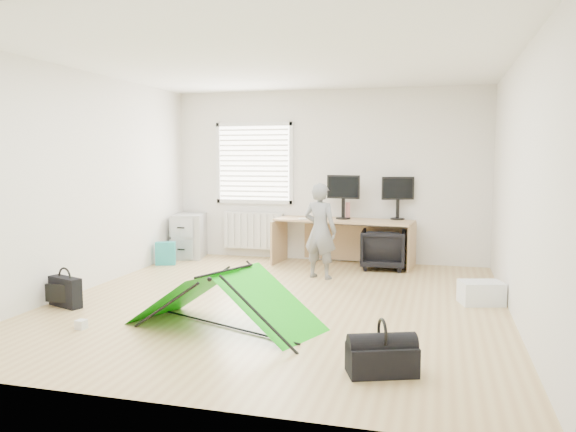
% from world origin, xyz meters
% --- Properties ---
extents(ground, '(5.50, 5.50, 0.00)m').
position_xyz_m(ground, '(0.00, 0.00, 0.00)').
color(ground, tan).
rests_on(ground, ground).
extents(back_wall, '(5.00, 0.02, 2.70)m').
position_xyz_m(back_wall, '(0.00, 2.75, 1.35)').
color(back_wall, silver).
rests_on(back_wall, ground).
extents(window, '(1.20, 0.06, 1.20)m').
position_xyz_m(window, '(-1.20, 2.71, 1.55)').
color(window, silver).
rests_on(window, back_wall).
extents(radiator, '(1.00, 0.12, 0.60)m').
position_xyz_m(radiator, '(-1.20, 2.67, 0.45)').
color(radiator, silver).
rests_on(radiator, back_wall).
extents(desk, '(2.13, 0.89, 0.71)m').
position_xyz_m(desk, '(0.34, 2.37, 0.35)').
color(desk, tan).
rests_on(desk, ground).
extents(filing_cabinet, '(0.58, 0.70, 0.72)m').
position_xyz_m(filing_cabinet, '(-2.22, 2.39, 0.36)').
color(filing_cabinet, '#AFB1B4').
rests_on(filing_cabinet, ground).
extents(monitor_left, '(0.53, 0.20, 0.49)m').
position_xyz_m(monitor_left, '(0.32, 2.44, 0.95)').
color(monitor_left, black).
rests_on(monitor_left, desk).
extents(monitor_right, '(0.50, 0.30, 0.48)m').
position_xyz_m(monitor_right, '(1.13, 2.59, 0.94)').
color(monitor_right, black).
rests_on(monitor_right, desk).
extents(keyboard, '(0.41, 0.28, 0.02)m').
position_xyz_m(keyboard, '(-0.13, 2.27, 0.72)').
color(keyboard, beige).
rests_on(keyboard, desk).
extents(thermos, '(0.08, 0.08, 0.25)m').
position_xyz_m(thermos, '(0.38, 2.52, 0.83)').
color(thermos, '#C5716E').
rests_on(thermos, desk).
extents(office_chair, '(0.66, 0.68, 0.59)m').
position_xyz_m(office_chair, '(0.95, 2.26, 0.29)').
color(office_chair, black).
rests_on(office_chair, ground).
extents(person, '(0.54, 0.43, 1.30)m').
position_xyz_m(person, '(0.19, 1.39, 0.65)').
color(person, slate).
rests_on(person, ground).
extents(kite, '(1.96, 1.40, 0.56)m').
position_xyz_m(kite, '(-0.24, -1.05, 0.28)').
color(kite, '#17BC11').
rests_on(kite, ground).
extents(storage_crate, '(0.53, 0.43, 0.26)m').
position_xyz_m(storage_crate, '(2.22, 0.53, 0.13)').
color(storage_crate, white).
rests_on(storage_crate, ground).
extents(tote_bag, '(0.32, 0.23, 0.35)m').
position_xyz_m(tote_bag, '(-2.30, 1.70, 0.18)').
color(tote_bag, teal).
rests_on(tote_bag, ground).
extents(laptop_bag, '(0.46, 0.28, 0.33)m').
position_xyz_m(laptop_bag, '(-2.23, -0.80, 0.17)').
color(laptop_bag, black).
rests_on(laptop_bag, ground).
extents(white_box, '(0.10, 0.10, 0.09)m').
position_xyz_m(white_box, '(-1.56, -1.46, 0.04)').
color(white_box, silver).
rests_on(white_box, ground).
extents(duffel_bag, '(0.58, 0.43, 0.23)m').
position_xyz_m(duffel_bag, '(1.35, -1.84, 0.11)').
color(duffel_bag, black).
rests_on(duffel_bag, ground).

